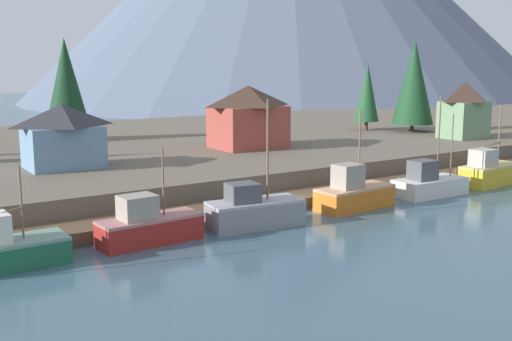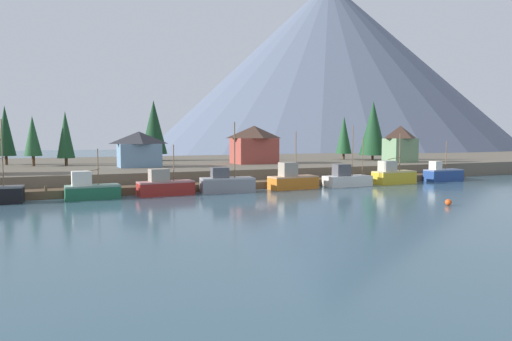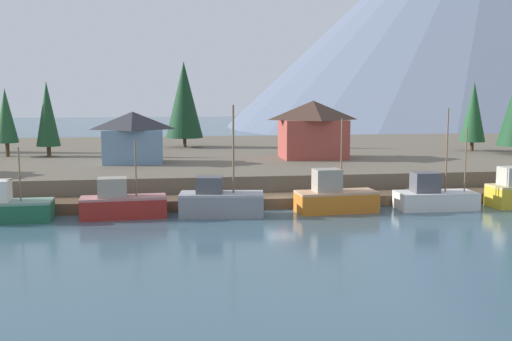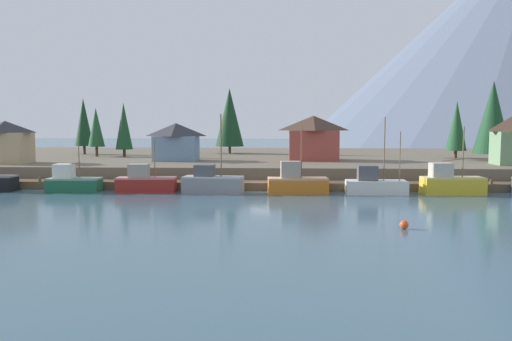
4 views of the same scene
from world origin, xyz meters
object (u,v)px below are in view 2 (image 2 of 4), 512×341
fishing_boat_orange (292,180)px  conifer_back_right (154,127)px  fishing_boat_red (165,186)px  house_green (400,144)px  conifer_near_right (66,135)px  fishing_boat_green (91,189)px  fishing_boat_white (346,179)px  house_blue (139,149)px  house_red (254,144)px  fishing_boat_yellow (393,175)px  fishing_boat_grey (226,183)px  conifer_mid_left (344,135)px  conifer_near_left (5,131)px  conifer_mid_right (33,136)px  conifer_back_left (373,128)px  fishing_boat_blue (443,174)px  channel_buoy (448,202)px

fishing_boat_orange → conifer_back_right: size_ratio=0.66×
fishing_boat_red → fishing_boat_orange: size_ratio=0.88×
house_green → conifer_near_right: 62.15m
fishing_boat_green → fishing_boat_white: fishing_boat_white is taller
house_blue → house_red: house_red is taller
fishing_boat_yellow → fishing_boat_green: bearing=175.8°
fishing_boat_green → conifer_back_right: (15.48, 38.74, 8.31)m
fishing_boat_grey → fishing_boat_white: (19.44, 0.25, -0.13)m
house_red → conifer_mid_left: bearing=14.3°
fishing_boat_yellow → house_blue: bearing=148.4°
house_red → conifer_near_left: 44.48m
fishing_boat_red → conifer_back_right: size_ratio=0.58×
fishing_boat_grey → conifer_mid_right: (-24.35, 28.90, 6.38)m
fishing_boat_orange → fishing_boat_yellow: 18.18m
fishing_boat_yellow → conifer_back_right: conifer_back_right is taller
house_red → conifer_back_left: conifer_back_left is taller
fishing_boat_grey → conifer_near_left: bearing=136.8°
conifer_back_right → conifer_mid_right: bearing=-155.7°
fishing_boat_yellow → conifer_near_left: (-57.26, 34.86, 7.21)m
conifer_near_right → conifer_mid_right: conifer_near_right is taller
fishing_boat_grey → fishing_boat_blue: 39.18m
fishing_boat_orange → channel_buoy: size_ratio=11.76×
fishing_boat_orange → fishing_boat_white: fishing_boat_white is taller
fishing_boat_orange → conifer_back_left: bearing=31.0°
fishing_boat_blue → house_blue: 51.15m
fishing_boat_blue → conifer_mid_left: size_ratio=0.71×
house_green → house_red: size_ratio=0.89×
fishing_boat_white → fishing_boat_yellow: 8.90m
house_green → conifer_near_right: conifer_near_right is taller
house_green → house_blue: bearing=173.5°
fishing_boat_green → conifer_mid_left: size_ratio=0.67×
fishing_boat_white → conifer_mid_left: conifer_mid_left is taller
fishing_boat_green → conifer_near_left: 37.37m
fishing_boat_green → fishing_boat_blue: fishing_boat_blue is taller
fishing_boat_red → fishing_boat_yellow: fishing_boat_yellow is taller
fishing_boat_orange → conifer_mid_right: 45.31m
fishing_boat_white → conifer_mid_right: size_ratio=1.07×
fishing_boat_green → house_red: house_red is taller
fishing_boat_white → conifer_mid_right: 52.73m
fishing_boat_yellow → channel_buoy: size_ratio=11.41×
fishing_boat_green → house_blue: (9.06, 18.99, 4.32)m
conifer_near_right → conifer_back_left: (60.56, -5.76, 1.46)m
fishing_boat_grey → conifer_near_left: size_ratio=0.90×
house_blue → fishing_boat_grey: bearing=-67.0°
conifer_near_right → fishing_boat_grey: bearing=-55.8°
fishing_boat_blue → fishing_boat_red: bearing=179.3°
conifer_mid_right → conifer_back_left: (65.72, -6.47, 1.70)m
fishing_boat_grey → conifer_back_right: (-1.81, 39.11, 8.25)m
conifer_back_right → conifer_back_left: bearing=-21.1°
house_blue → conifer_mid_right: 18.86m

